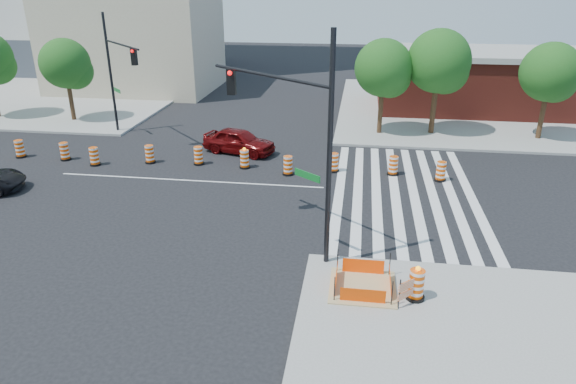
{
  "coord_description": "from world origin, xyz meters",
  "views": [
    {
      "loc": [
        8.6,
        -23.78,
        9.75
      ],
      "look_at": [
        5.78,
        -4.1,
        1.4
      ],
      "focal_mm": 32.0,
      "sensor_mm": 36.0,
      "label": 1
    }
  ],
  "objects": [
    {
      "name": "ground",
      "position": [
        0.0,
        0.0,
        0.0
      ],
      "size": [
        120.0,
        120.0,
        0.0
      ],
      "primitive_type": "plane",
      "color": "black",
      "rests_on": "ground"
    },
    {
      "name": "sidewalk_ne",
      "position": [
        18.0,
        18.0,
        0.07
      ],
      "size": [
        22.0,
        22.0,
        0.15
      ],
      "primitive_type": "cube",
      "color": "gray",
      "rests_on": "ground"
    },
    {
      "name": "sidewalk_nw",
      "position": [
        -18.0,
        18.0,
        0.07
      ],
      "size": [
        22.0,
        22.0,
        0.15
      ],
      "primitive_type": "cube",
      "color": "gray",
      "rests_on": "ground"
    },
    {
      "name": "crosswalk_east",
      "position": [
        10.95,
        0.0,
        0.01
      ],
      "size": [
        6.75,
        13.5,
        0.01
      ],
      "color": "silver",
      "rests_on": "ground"
    },
    {
      "name": "lane_centerline",
      "position": [
        0.0,
        0.0,
        0.01
      ],
      "size": [
        14.0,
        0.12,
        0.01
      ],
      "primitive_type": "cube",
      "color": "silver",
      "rests_on": "ground"
    },
    {
      "name": "excavation_pit",
      "position": [
        9.0,
        -9.0,
        0.22
      ],
      "size": [
        2.2,
        2.2,
        0.9
      ],
      "color": "tan",
      "rests_on": "ground"
    },
    {
      "name": "brick_storefront",
      "position": [
        18.0,
        18.0,
        2.32
      ],
      "size": [
        16.5,
        8.5,
        4.6
      ],
      "color": "maroon",
      "rests_on": "ground"
    },
    {
      "name": "beige_midrise",
      "position": [
        -12.0,
        22.0,
        5.0
      ],
      "size": [
        14.0,
        10.0,
        10.0
      ],
      "primitive_type": "cube",
      "color": "#B7AA8C",
      "rests_on": "ground"
    },
    {
      "name": "red_coupe",
      "position": [
        1.55,
        4.8,
        0.74
      ],
      "size": [
        4.67,
        2.89,
        1.48
      ],
      "primitive_type": "imported",
      "rotation": [
        0.0,
        0.0,
        1.29
      ],
      "color": "#580708",
      "rests_on": "ground"
    },
    {
      "name": "signal_pole_se",
      "position": [
        6.31,
        -6.36,
        5.02
      ],
      "size": [
        4.96,
        3.93,
        8.19
      ],
      "rotation": [
        0.0,
        0.0,
        2.48
      ],
      "color": "black",
      "rests_on": "ground"
    },
    {
      "name": "signal_pole_nw",
      "position": [
        -6.55,
        6.85,
        4.67
      ],
      "size": [
        4.06,
        4.24,
        7.6
      ],
      "rotation": [
        0.0,
        0.0,
        -0.81
      ],
      "color": "black",
      "rests_on": "ground"
    },
    {
      "name": "pit_drum",
      "position": [
        10.68,
        -9.38,
        0.65
      ],
      "size": [
        0.61,
        0.61,
        1.2
      ],
      "color": "black",
      "rests_on": "ground"
    },
    {
      "name": "barricade",
      "position": [
        10.4,
        -9.73,
        0.73
      ],
      "size": [
        0.68,
        0.64,
        1.05
      ],
      "rotation": [
        0.0,
        0.0,
        0.75
      ],
      "color": "#E34C04",
      "rests_on": "ground"
    },
    {
      "name": "tree_north_b",
      "position": [
        -12.01,
        10.23,
        3.95
      ],
      "size": [
        3.49,
        3.46,
        5.89
      ],
      "color": "#382314",
      "rests_on": "ground"
    },
    {
      "name": "tree_north_c",
      "position": [
        9.96,
        9.93,
        4.19
      ],
      "size": [
        3.67,
        3.67,
        6.24
      ],
      "color": "#382314",
      "rests_on": "ground"
    },
    {
      "name": "tree_north_d",
      "position": [
        13.4,
        10.43,
        4.59
      ],
      "size": [
        4.04,
        4.03,
        6.85
      ],
      "color": "#382314",
      "rests_on": "ground"
    },
    {
      "name": "tree_north_e",
      "position": [
        20.1,
        10.13,
        4.14
      ],
      "size": [
        3.63,
        3.63,
        6.17
      ],
      "color": "#382314",
      "rests_on": "ground"
    },
    {
      "name": "median_drum_0",
      "position": [
        -10.93,
        2.21,
        0.48
      ],
      "size": [
        0.6,
        0.6,
        1.02
      ],
      "color": "black",
      "rests_on": "ground"
    },
    {
      "name": "median_drum_1",
      "position": [
        -8.08,
        2.13,
        0.48
      ],
      "size": [
        0.6,
        0.6,
        1.02
      ],
      "color": "black",
      "rests_on": "ground"
    },
    {
      "name": "median_drum_2",
      "position": [
        -5.96,
        1.53,
        0.48
      ],
      "size": [
        0.6,
        0.6,
        1.02
      ],
      "color": "black",
      "rests_on": "ground"
    },
    {
      "name": "median_drum_3",
      "position": [
        -3.05,
        2.34,
        0.48
      ],
      "size": [
        0.6,
        0.6,
        1.02
      ],
      "color": "black",
      "rests_on": "ground"
    },
    {
      "name": "median_drum_4",
      "position": [
        -0.24,
        2.48,
        0.48
      ],
      "size": [
        0.6,
        0.6,
        1.02
      ],
      "color": "black",
      "rests_on": "ground"
    },
    {
      "name": "median_drum_5",
      "position": [
        2.45,
        2.29,
        0.49
      ],
      "size": [
        0.6,
        0.6,
        1.18
      ],
      "color": "black",
      "rests_on": "ground"
    },
    {
      "name": "median_drum_6",
      "position": [
        4.96,
        1.58,
        0.48
      ],
      "size": [
        0.6,
        0.6,
        1.02
      ],
      "color": "black",
      "rests_on": "ground"
    },
    {
      "name": "median_drum_7",
      "position": [
        7.34,
        2.41,
        0.48
      ],
      "size": [
        0.6,
        0.6,
        1.02
      ],
      "color": "black",
      "rests_on": "ground"
    },
    {
      "name": "median_drum_8",
      "position": [
        10.49,
        2.35,
        0.48
      ],
      "size": [
        0.6,
        0.6,
        1.02
      ],
      "color": "black",
      "rests_on": "ground"
    },
    {
      "name": "median_drum_9",
      "position": [
        12.89,
        1.82,
        0.48
      ],
      "size": [
        0.6,
        0.6,
        1.02
      ],
      "color": "black",
      "rests_on": "ground"
    }
  ]
}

